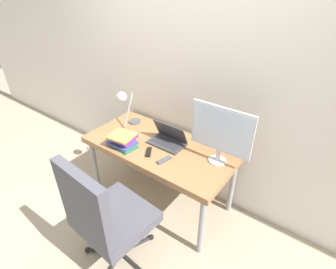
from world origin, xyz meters
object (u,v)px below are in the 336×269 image
(book_stack, at_px, (123,140))
(office_chair, at_px, (104,215))
(monitor, at_px, (221,132))
(game_controller, at_px, (115,143))
(laptop, at_px, (168,139))
(desk_lamp, at_px, (124,102))

(book_stack, bearing_deg, office_chair, -57.60)
(monitor, relative_size, office_chair, 0.50)
(game_controller, bearing_deg, monitor, 21.12)
(laptop, relative_size, book_stack, 1.23)
(laptop, height_order, game_controller, laptop)
(office_chair, relative_size, game_controller, 7.05)
(desk_lamp, distance_m, office_chair, 1.15)
(monitor, bearing_deg, game_controller, -158.88)
(desk_lamp, bearing_deg, monitor, 2.24)
(laptop, bearing_deg, office_chair, -85.09)
(office_chair, bearing_deg, monitor, 64.97)
(monitor, height_order, book_stack, monitor)
(office_chair, distance_m, book_stack, 0.75)
(laptop, distance_m, game_controller, 0.50)
(monitor, distance_m, book_stack, 0.91)
(office_chair, xyz_separation_m, book_stack, (-0.39, 0.61, 0.19))
(desk_lamp, bearing_deg, laptop, 0.74)
(desk_lamp, relative_size, office_chair, 0.38)
(monitor, relative_size, game_controller, 3.52)
(game_controller, bearing_deg, desk_lamp, 115.21)
(office_chair, xyz_separation_m, game_controller, (-0.47, 0.58, 0.14))
(laptop, height_order, book_stack, laptop)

